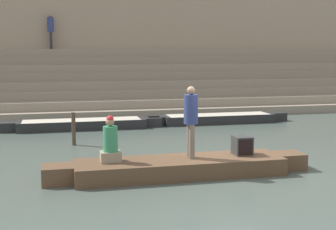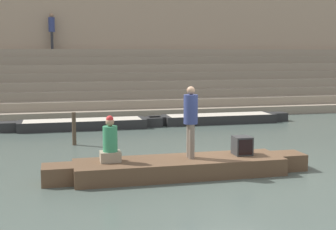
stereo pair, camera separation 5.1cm
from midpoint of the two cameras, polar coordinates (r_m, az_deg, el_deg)
name	(u,v)px [view 1 (the left image)]	position (r m, az deg, el deg)	size (l,w,h in m)	color
ground_plane	(224,170)	(11.93, 6.71, -6.63)	(120.00, 120.00, 0.00)	#47544C
ghat_steps	(137,89)	(23.70, -3.80, 3.19)	(36.00, 4.90, 3.10)	gray
back_wall	(130,25)	(25.97, -4.77, 10.83)	(34.20, 1.28, 8.84)	tan
rowboat_main	(180,167)	(11.24, 1.32, -6.31)	(6.40, 1.40, 0.41)	brown
person_standing	(191,117)	(11.12, 2.67, -0.24)	(0.34, 0.34, 1.73)	#756656
person_rowing	(110,143)	(10.90, -7.17, -3.44)	(0.47, 0.37, 1.09)	gray
tv_set	(242,145)	(11.75, 8.92, -3.69)	(0.43, 0.45, 0.46)	#2D2D2D
moored_boat_shore	(218,118)	(19.69, 6.08, -0.40)	(6.03, 1.14, 0.36)	black
moored_boat_distant	(82,124)	(18.32, -10.49, -1.08)	(6.19, 1.14, 0.36)	black
mooring_post	(74,129)	(15.13, -11.53, -1.66)	(0.13, 0.13, 1.05)	#473828
person_on_steps	(51,28)	(24.74, -14.18, 10.23)	(0.32, 0.32, 1.79)	#28282D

